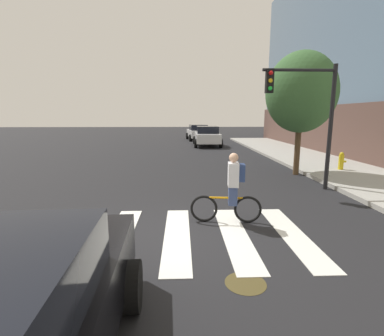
% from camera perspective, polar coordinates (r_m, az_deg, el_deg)
% --- Properties ---
extents(ground_plane, '(120.00, 120.00, 0.00)m').
position_cam_1_polar(ground_plane, '(6.25, -3.86, -13.51)').
color(ground_plane, black).
extents(crosswalk_stripes, '(5.54, 3.27, 0.01)m').
position_cam_1_polar(crosswalk_stripes, '(6.25, -3.02, -13.46)').
color(crosswalk_stripes, silver).
rests_on(crosswalk_stripes, ground).
extents(manhole_cover, '(0.64, 0.64, 0.01)m').
position_cam_1_polar(manhole_cover, '(4.78, 10.71, -21.77)').
color(manhole_cover, '#473D1E').
rests_on(manhole_cover, ground).
extents(sedan_mid, '(2.32, 4.85, 1.67)m').
position_cam_1_polar(sedan_mid, '(24.32, 3.03, 6.50)').
color(sedan_mid, silver).
rests_on(sedan_mid, ground).
extents(sedan_far, '(2.49, 4.80, 1.61)m').
position_cam_1_polar(sedan_far, '(30.08, 1.19, 7.22)').
color(sedan_far, silver).
rests_on(sedan_far, ground).
extents(cyclist, '(1.71, 0.38, 1.69)m').
position_cam_1_polar(cyclist, '(6.79, 7.95, -4.09)').
color(cyclist, black).
rests_on(cyclist, ground).
extents(traffic_light_near, '(2.47, 0.28, 4.20)m').
position_cam_1_polar(traffic_light_near, '(10.38, 22.28, 11.49)').
color(traffic_light_near, black).
rests_on(traffic_light_near, ground).
extents(fire_hydrant, '(0.33, 0.22, 0.78)m').
position_cam_1_polar(fire_hydrant, '(14.41, 27.82, 1.25)').
color(fire_hydrant, gold).
rests_on(fire_hydrant, sidewalk).
extents(street_tree_near, '(2.90, 2.90, 5.17)m').
position_cam_1_polar(street_tree_near, '(13.04, 21.10, 13.96)').
color(street_tree_near, '#4C3823').
rests_on(street_tree_near, ground).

